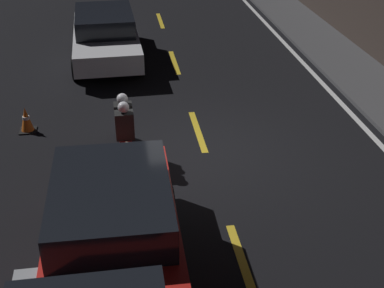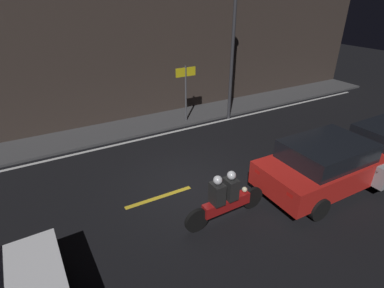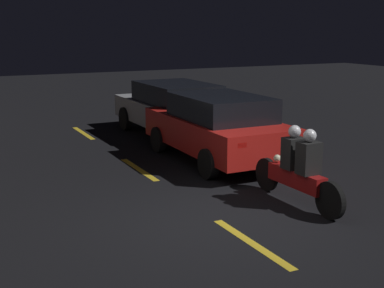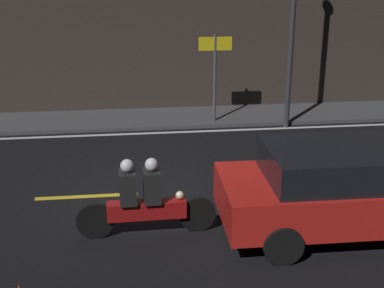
# 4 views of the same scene
# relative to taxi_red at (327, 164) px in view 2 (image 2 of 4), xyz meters

# --- Properties ---
(ground_plane) EXTENTS (56.00, 56.00, 0.00)m
(ground_plane) POSITION_rel_taxi_red_xyz_m (-3.44, 1.92, -0.81)
(ground_plane) COLOR black
(raised_curb) EXTENTS (28.00, 1.87, 0.10)m
(raised_curb) POSITION_rel_taxi_red_xyz_m (-3.44, 6.90, -0.76)
(raised_curb) COLOR #424244
(raised_curb) RESTS_ON ground
(building_front) EXTENTS (28.00, 0.30, 6.85)m
(building_front) POSITION_rel_taxi_red_xyz_m (-3.44, 7.98, 2.62)
(building_front) COLOR #382D28
(building_front) RESTS_ON ground
(lane_dash_c) EXTENTS (2.00, 0.14, 0.01)m
(lane_dash_c) POSITION_rel_taxi_red_xyz_m (-4.44, 1.92, -0.81)
(lane_dash_c) COLOR gold
(lane_dash_c) RESTS_ON ground
(lane_dash_d) EXTENTS (2.00, 0.14, 0.01)m
(lane_dash_d) POSITION_rel_taxi_red_xyz_m (0.06, 1.92, -0.81)
(lane_dash_d) COLOR gold
(lane_dash_d) RESTS_ON ground
(lane_dash_e) EXTENTS (2.00, 0.14, 0.01)m
(lane_dash_e) POSITION_rel_taxi_red_xyz_m (4.56, 1.92, -0.81)
(lane_dash_e) COLOR gold
(lane_dash_e) RESTS_ON ground
(lane_solid_kerb) EXTENTS (25.20, 0.14, 0.01)m
(lane_solid_kerb) POSITION_rel_taxi_red_xyz_m (-3.44, 5.71, -0.81)
(lane_solid_kerb) COLOR silver
(lane_solid_kerb) RESTS_ON ground
(taxi_red) EXTENTS (4.28, 2.02, 1.53)m
(taxi_red) POSITION_rel_taxi_red_xyz_m (0.00, 0.00, 0.00)
(taxi_red) COLOR red
(taxi_red) RESTS_ON ground
(motorcycle) EXTENTS (2.36, 0.37, 1.38)m
(motorcycle) POSITION_rel_taxi_red_xyz_m (-3.37, 0.28, -0.16)
(motorcycle) COLOR black
(motorcycle) RESTS_ON ground
(shop_sign) EXTENTS (0.90, 0.08, 2.40)m
(shop_sign) POSITION_rel_taxi_red_xyz_m (-1.19, 6.34, 0.98)
(shop_sign) COLOR #4C4C51
(shop_sign) RESTS_ON raised_curb
(street_lamp) EXTENTS (0.28, 0.28, 5.76)m
(street_lamp) POSITION_rel_taxi_red_xyz_m (0.74, 5.81, 2.43)
(street_lamp) COLOR #333338
(street_lamp) RESTS_ON ground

